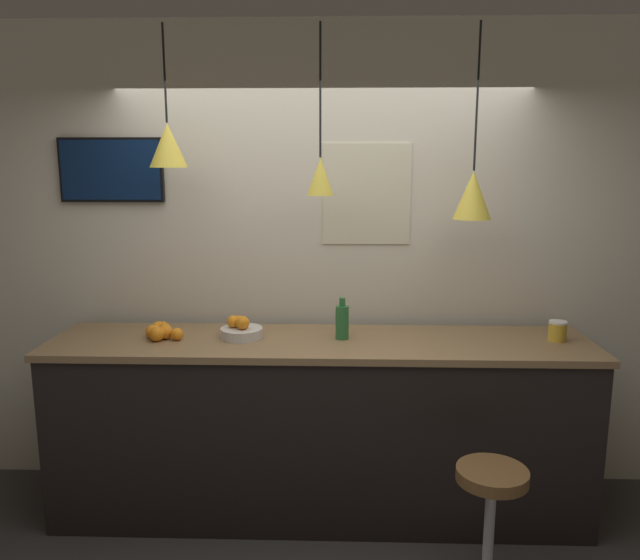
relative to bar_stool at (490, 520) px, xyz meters
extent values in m
cube|color=beige|center=(-0.83, 1.18, 1.05)|extent=(8.00, 0.06, 2.90)
cube|color=black|center=(-0.83, 0.73, 0.11)|extent=(3.06, 0.64, 1.03)
cube|color=olive|center=(-0.83, 0.73, 0.65)|extent=(3.10, 0.68, 0.04)
cylinder|color=#B7B7BC|center=(0.00, 0.00, -0.09)|extent=(0.05, 0.05, 0.59)
cylinder|color=brown|center=(0.00, 0.00, 0.23)|extent=(0.34, 0.34, 0.06)
cylinder|color=beige|center=(-1.29, 0.75, 0.70)|extent=(0.24, 0.24, 0.06)
sphere|color=orange|center=(-1.27, 0.73, 0.76)|extent=(0.08, 0.08, 0.08)
sphere|color=orange|center=(-1.34, 0.77, 0.76)|extent=(0.07, 0.07, 0.07)
sphere|color=orange|center=(-1.30, 0.77, 0.76)|extent=(0.07, 0.07, 0.07)
sphere|color=orange|center=(-1.72, 0.72, 0.71)|extent=(0.09, 0.09, 0.09)
sphere|color=orange|center=(-1.65, 0.69, 0.70)|extent=(0.07, 0.07, 0.07)
sphere|color=orange|center=(-1.78, 0.77, 0.71)|extent=(0.08, 0.08, 0.08)
sphere|color=orange|center=(-1.80, 0.73, 0.71)|extent=(0.08, 0.08, 0.08)
sphere|color=orange|center=(-1.79, 0.83, 0.70)|extent=(0.07, 0.07, 0.07)
sphere|color=orange|center=(-1.76, 0.83, 0.70)|extent=(0.07, 0.07, 0.07)
sphere|color=orange|center=(-1.73, 0.75, 0.71)|extent=(0.09, 0.09, 0.09)
sphere|color=orange|center=(-1.76, 0.67, 0.71)|extent=(0.09, 0.09, 0.09)
cylinder|color=#286B33|center=(-0.70, 0.75, 0.76)|extent=(0.08, 0.08, 0.19)
cylinder|color=#286B33|center=(-0.70, 0.75, 0.88)|extent=(0.03, 0.03, 0.05)
cylinder|color=gold|center=(0.52, 0.75, 0.72)|extent=(0.10, 0.10, 0.10)
cylinder|color=white|center=(0.52, 0.75, 0.77)|extent=(0.10, 0.10, 0.01)
cylinder|color=black|center=(-1.67, 0.78, 2.14)|extent=(0.01, 0.01, 0.52)
cone|color=yellow|center=(-1.67, 0.78, 1.76)|extent=(0.21, 0.21, 0.24)
sphere|color=#F9EFCC|center=(-1.67, 0.78, 1.66)|extent=(0.04, 0.04, 0.04)
cylinder|color=black|center=(-0.83, 0.78, 2.05)|extent=(0.01, 0.01, 0.71)
cone|color=yellow|center=(-0.83, 0.78, 1.59)|extent=(0.15, 0.15, 0.21)
sphere|color=#F9EFCC|center=(-0.83, 0.78, 1.51)|extent=(0.04, 0.04, 0.04)
cylinder|color=black|center=(0.01, 0.78, 2.01)|extent=(0.01, 0.01, 0.78)
cone|color=yellow|center=(0.01, 0.78, 1.49)|extent=(0.21, 0.21, 0.27)
sphere|color=#F9EFCC|center=(0.01, 0.78, 1.38)|extent=(0.04, 0.04, 0.04)
cube|color=black|center=(-2.12, 1.13, 1.62)|extent=(0.64, 0.04, 0.39)
cube|color=#0F2347|center=(-2.12, 1.11, 1.62)|extent=(0.61, 0.01, 0.36)
cube|color=beige|center=(-0.56, 1.14, 1.47)|extent=(0.54, 0.01, 0.61)
camera|label=1|loc=(-0.72, -2.71, 1.69)|focal=35.00mm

